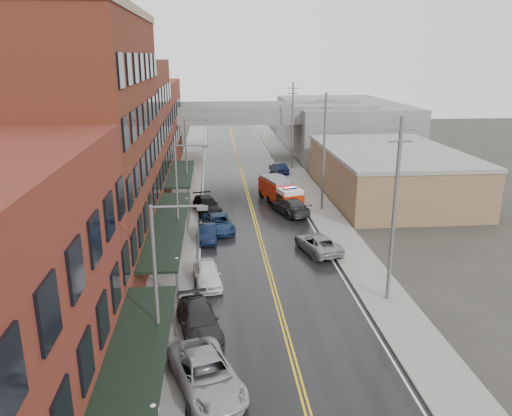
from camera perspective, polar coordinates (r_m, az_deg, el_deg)
road at (r=46.46m, az=0.12°, el=-2.33°), size 11.00×160.00×0.02m
sidewalk_left at (r=46.39m, az=-8.90°, el=-2.49°), size 3.00×160.00×0.15m
sidewalk_right at (r=47.63m, az=8.91°, el=-1.97°), size 3.00×160.00×0.15m
curb_left at (r=46.30m, az=-6.87°, el=-2.44°), size 0.30×160.00×0.15m
curb_right at (r=47.26m, az=6.96°, el=-2.04°), size 0.30×160.00×0.15m
brick_building_b at (r=38.36m, az=-19.19°, el=6.48°), size 9.00×20.00×18.00m
brick_building_c at (r=55.52m, az=-14.85°, el=8.27°), size 9.00×15.00×15.00m
brick_building_far at (r=72.87m, az=-12.55°, el=9.20°), size 9.00×20.00×12.00m
tan_building at (r=58.70m, az=14.99°, el=3.73°), size 14.00×22.00×5.00m
right_far_block at (r=87.25m, az=9.68°, el=9.26°), size 18.00×30.00×8.00m
awning_0 at (r=21.86m, az=-14.08°, el=-18.13°), size 2.60×16.00×3.09m
awning_1 at (r=38.86m, az=-10.00°, el=-1.87°), size 2.60×18.00×3.09m
awning_2 at (r=55.68m, az=-8.59°, el=3.94°), size 2.60×13.00×3.09m
globe_lamp_1 at (r=32.51m, az=-8.98°, el=-6.94°), size 0.44×0.44×3.12m
globe_lamp_2 at (r=45.64m, az=-7.90°, el=0.19°), size 0.44×0.44×3.12m
street_lamp_0 at (r=24.08m, az=-10.82°, el=-8.39°), size 2.64×0.22×9.00m
street_lamp_1 at (r=39.10m, az=-8.67°, el=1.68°), size 2.64×0.22×9.00m
street_lamp_2 at (r=54.68m, az=-7.73°, el=6.09°), size 2.64×0.22×9.00m
utility_pole_0 at (r=32.08m, az=15.55°, el=-0.08°), size 1.80×0.24×12.00m
utility_pole_1 at (r=50.75m, az=7.78°, el=6.54°), size 1.80×0.24×12.00m
utility_pole_2 at (r=70.16m, az=4.19°, el=9.52°), size 1.80×0.24×12.00m
overpass at (r=76.35m, az=-2.09°, el=9.91°), size 40.00×10.00×7.50m
fire_truck at (r=53.73m, az=2.80°, el=1.91°), size 4.37×7.54×2.62m
parked_car_left_2 at (r=25.21m, az=-5.69°, el=-18.40°), size 4.37×6.42×1.63m
parked_car_left_3 at (r=29.66m, az=-6.54°, el=-12.65°), size 3.14×5.62×1.54m
parked_car_left_4 at (r=35.32m, az=-5.59°, el=-7.56°), size 2.29×4.61×1.51m
parked_car_left_5 at (r=43.43m, az=-5.56°, el=-2.88°), size 1.58×4.17×1.36m
parked_car_left_6 at (r=45.75m, az=-4.34°, el=-1.74°), size 3.31×5.61×1.46m
parked_car_left_7 at (r=51.12m, az=-5.63°, el=0.33°), size 3.35×5.86×1.60m
parked_car_right_0 at (r=41.10m, az=7.07°, el=-4.03°), size 3.66×5.72×1.47m
parked_car_right_1 at (r=50.60m, az=3.90°, el=0.23°), size 3.94×6.11×1.65m
parked_car_right_2 at (r=62.15m, az=2.49°, el=3.34°), size 2.89×4.59×1.46m
parked_car_right_3 at (r=68.07m, az=2.63°, el=4.55°), size 2.33×4.69×1.48m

